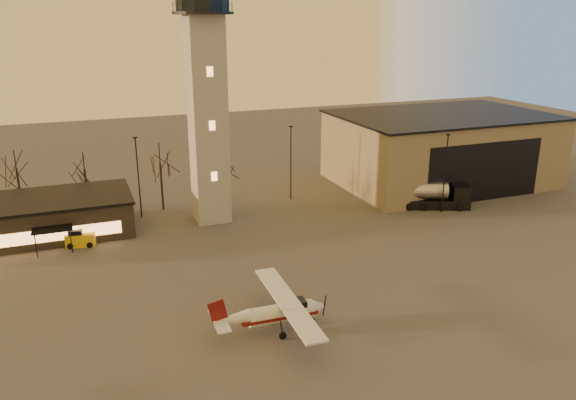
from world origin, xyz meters
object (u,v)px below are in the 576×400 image
(hangar, at_px, (441,148))
(fuel_truck, at_px, (432,197))
(terminal, at_px, (15,220))
(control_tower, at_px, (206,85))
(service_cart, at_px, (80,239))
(cessna_front, at_px, (283,315))

(hangar, relative_size, fuel_truck, 3.18)
(terminal, bearing_deg, fuel_truck, -9.07)
(control_tower, distance_m, service_cart, 22.11)
(hangar, bearing_deg, fuel_truck, -129.08)
(terminal, distance_m, cessna_front, 35.93)
(terminal, relative_size, cessna_front, 2.01)
(terminal, height_order, cessna_front, terminal)
(hangar, distance_m, fuel_truck, 13.38)
(hangar, xyz_separation_m, service_cart, (-51.39, -6.96, -4.42))
(hangar, relative_size, service_cart, 9.29)
(cessna_front, xyz_separation_m, fuel_truck, (28.87, 21.16, 0.17))
(control_tower, relative_size, cessna_front, 2.58)
(control_tower, distance_m, terminal, 26.24)
(fuel_truck, distance_m, service_cart, 43.41)
(hangar, relative_size, cessna_front, 2.42)
(terminal, bearing_deg, hangar, 1.97)
(hangar, height_order, fuel_truck, hangar)
(cessna_front, xyz_separation_m, service_cart, (-14.43, 24.15, -0.46))
(hangar, distance_m, service_cart, 52.05)
(control_tower, relative_size, fuel_truck, 3.39)
(service_cart, bearing_deg, hangar, 19.55)
(cessna_front, bearing_deg, service_cart, 122.89)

